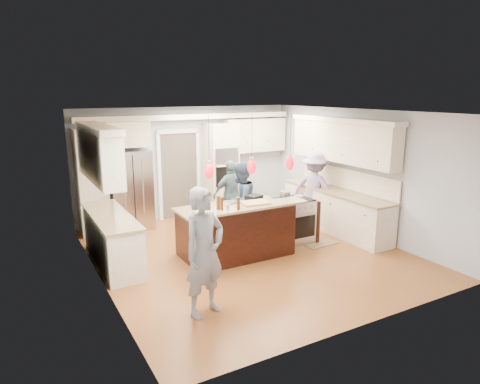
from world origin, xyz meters
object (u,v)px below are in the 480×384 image
object	(u,v)px
person_bar_end	(204,252)
person_far_left	(241,201)
kitchen_island	(236,230)
island_range	(294,220)
refrigerator	(130,190)

from	to	relation	value
person_bar_end	person_far_left	bearing A→B (deg)	35.18
kitchen_island	island_range	distance (m)	1.41
person_far_left	kitchen_island	bearing A→B (deg)	27.64
refrigerator	person_bar_end	distance (m)	4.30
person_bar_end	island_range	bearing A→B (deg)	15.80
kitchen_island	person_bar_end	bearing A→B (deg)	-129.55
kitchen_island	person_bar_end	distance (m)	2.29
refrigerator	kitchen_island	world-z (taller)	refrigerator
refrigerator	island_range	distance (m)	3.71
refrigerator	person_bar_end	size ratio (longest dim) A/B	0.99
refrigerator	kitchen_island	bearing A→B (deg)	-63.11
refrigerator	kitchen_island	xyz separation A→B (m)	(1.30, -2.57, -0.41)
kitchen_island	person_far_left	bearing A→B (deg)	55.29
person_far_left	island_range	bearing A→B (deg)	113.42
person_bar_end	person_far_left	world-z (taller)	person_bar_end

